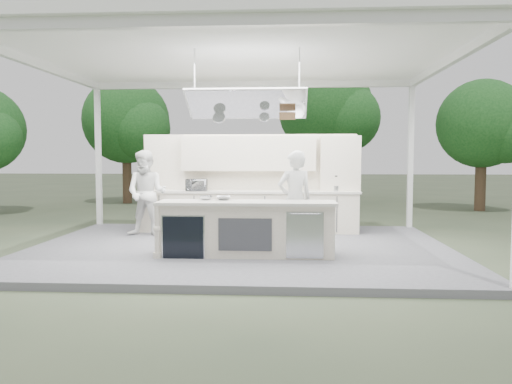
# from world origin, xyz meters

# --- Properties ---
(ground) EXTENTS (90.00, 90.00, 0.00)m
(ground) POSITION_xyz_m (0.00, 0.00, 0.00)
(ground) COLOR #464E36
(ground) RESTS_ON ground
(stage_deck) EXTENTS (8.00, 6.00, 0.12)m
(stage_deck) POSITION_xyz_m (0.00, 0.00, 0.06)
(stage_deck) COLOR slate
(stage_deck) RESTS_ON ground
(tent) EXTENTS (8.20, 6.20, 3.86)m
(tent) POSITION_xyz_m (0.00, -0.01, 3.71)
(tent) COLOR white
(tent) RESTS_ON ground
(demo_island) EXTENTS (3.10, 0.79, 0.95)m
(demo_island) POSITION_xyz_m (0.18, -0.91, 0.60)
(demo_island) COLOR #F1E5CD
(demo_island) RESTS_ON stage_deck
(back_counter) EXTENTS (5.08, 0.72, 0.95)m
(back_counter) POSITION_xyz_m (0.00, 1.90, 0.60)
(back_counter) COLOR #F1E5CD
(back_counter) RESTS_ON stage_deck
(back_wall_unit) EXTENTS (5.05, 0.48, 2.25)m
(back_wall_unit) POSITION_xyz_m (0.44, 2.11, 1.57)
(back_wall_unit) COLOR #F1E5CD
(back_wall_unit) RESTS_ON stage_deck
(tree_cluster) EXTENTS (19.55, 9.40, 5.85)m
(tree_cluster) POSITION_xyz_m (-0.16, 9.77, 3.29)
(tree_cluster) COLOR #473123
(tree_cluster) RESTS_ON ground
(head_chef) EXTENTS (0.78, 0.65, 1.84)m
(head_chef) POSITION_xyz_m (1.04, -0.29, 1.04)
(head_chef) COLOR silver
(head_chef) RESTS_ON stage_deck
(sous_chef) EXTENTS (0.96, 0.78, 1.87)m
(sous_chef) POSITION_xyz_m (-2.16, 1.14, 1.05)
(sous_chef) COLOR white
(sous_chef) RESTS_ON stage_deck
(toaster_oven) EXTENTS (0.50, 0.36, 0.27)m
(toaster_oven) POSITION_xyz_m (-1.16, 1.70, 1.20)
(toaster_oven) COLOR silver
(toaster_oven) RESTS_ON back_counter
(bowl_large) EXTENTS (0.32, 0.32, 0.07)m
(bowl_large) POSITION_xyz_m (-0.24, -0.65, 1.11)
(bowl_large) COLOR #B8BAC0
(bowl_large) RESTS_ON demo_island
(bowl_small) EXTENTS (0.28, 0.28, 0.07)m
(bowl_small) POSITION_xyz_m (-0.56, -0.65, 1.11)
(bowl_small) COLOR #BABCC2
(bowl_small) RESTS_ON demo_island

